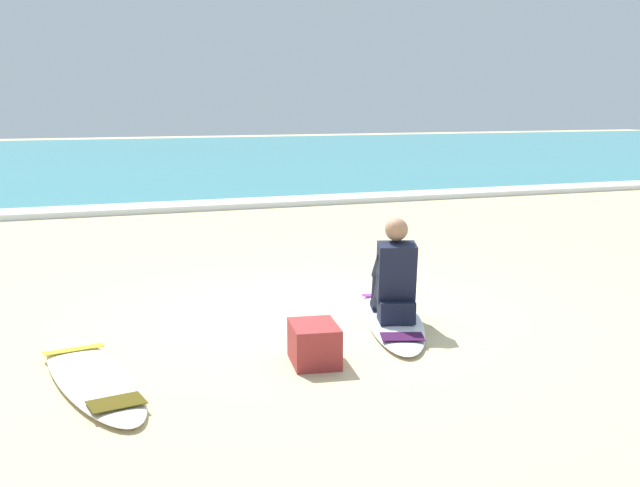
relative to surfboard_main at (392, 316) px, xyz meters
The scene contains 7 objects.
ground_plane 0.71m from the surfboard_main, 145.41° to the left, with size 80.00×80.00×0.00m, color beige.
sea 21.98m from the surfboard_main, 91.52° to the left, with size 80.00×28.00×0.10m, color teal.
breaking_foam 8.29m from the surfboard_main, 94.04° to the left, with size 80.00×0.90×0.11m, color white.
surfboard_main is the anchor object (origin of this frame).
surfer_seated 0.44m from the surfboard_main, 110.75° to the right, with size 0.52×0.77×0.95m.
surfboard_spare_near 2.88m from the surfboard_main, 166.41° to the right, with size 0.88×2.17×0.08m.
beach_bag 1.42m from the surfboard_main, 141.63° to the right, with size 0.36×0.48×0.32m, color maroon.
Camera 1 is at (-2.46, -6.66, 2.04)m, focal length 42.26 mm.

